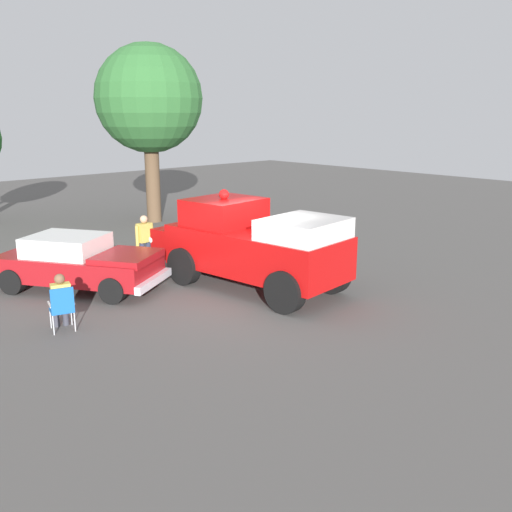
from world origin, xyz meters
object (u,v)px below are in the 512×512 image
(vintage_fire_truck, at_px, (249,244))
(classic_hot_rod, at_px, (79,262))
(lawn_chair_near_truck, at_px, (62,306))
(spectator_standing, at_px, (145,239))
(lawn_chair_by_car, at_px, (298,237))
(spectator_seated, at_px, (61,299))
(oak_tree_right, at_px, (149,100))

(vintage_fire_truck, relative_size, classic_hot_rod, 1.32)
(classic_hot_rod, relative_size, lawn_chair_near_truck, 4.58)
(spectator_standing, bearing_deg, classic_hot_rod, -169.56)
(lawn_chair_near_truck, relative_size, spectator_standing, 0.61)
(lawn_chair_near_truck, bearing_deg, lawn_chair_by_car, 8.06)
(spectator_seated, distance_m, oak_tree_right, 13.34)
(lawn_chair_by_car, bearing_deg, vintage_fire_truck, -156.48)
(oak_tree_right, bearing_deg, spectator_standing, -124.76)
(classic_hot_rod, bearing_deg, oak_tree_right, 45.47)
(classic_hot_rod, height_order, spectator_standing, spectator_standing)
(vintage_fire_truck, height_order, lawn_chair_by_car, vintage_fire_truck)
(classic_hot_rod, distance_m, spectator_standing, 2.34)
(lawn_chair_near_truck, relative_size, spectator_seated, 0.79)
(classic_hot_rod, bearing_deg, lawn_chair_by_car, -10.78)
(lawn_chair_near_truck, xyz_separation_m, spectator_standing, (3.96, 3.01, 0.37))
(spectator_standing, bearing_deg, oak_tree_right, 55.24)
(lawn_chair_by_car, distance_m, spectator_seated, 8.77)
(vintage_fire_truck, relative_size, spectator_standing, 3.68)
(lawn_chair_near_truck, xyz_separation_m, oak_tree_right, (8.45, 9.48, 4.52))
(spectator_seated, bearing_deg, spectator_standing, 36.32)
(lawn_chair_near_truck, relative_size, lawn_chair_by_car, 1.00)
(lawn_chair_near_truck, bearing_deg, classic_hot_rod, 57.22)
(vintage_fire_truck, distance_m, classic_hot_rod, 4.55)
(classic_hot_rod, distance_m, spectator_seated, 2.95)
(lawn_chair_near_truck, distance_m, spectator_standing, 4.99)
(classic_hot_rod, distance_m, oak_tree_right, 10.62)
(classic_hot_rod, bearing_deg, lawn_chair_near_truck, -122.78)
(vintage_fire_truck, height_order, classic_hot_rod, vintage_fire_truck)
(lawn_chair_by_car, bearing_deg, spectator_seated, -172.72)
(lawn_chair_near_truck, relative_size, oak_tree_right, 0.14)
(classic_hot_rod, relative_size, lawn_chair_by_car, 4.58)
(vintage_fire_truck, distance_m, spectator_standing, 3.55)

